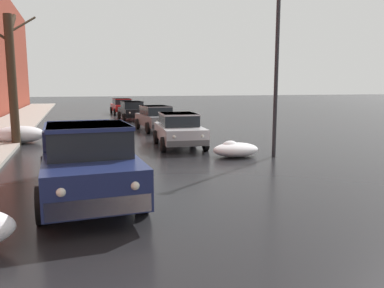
{
  "coord_description": "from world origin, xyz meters",
  "views": [
    {
      "loc": [
        -2.01,
        0.5,
        2.55
      ],
      "look_at": [
        1.43,
        11.37,
        0.81
      ],
      "focal_mm": 35.43,
      "sensor_mm": 36.0,
      "label": 1
    }
  ],
  "objects_px": {
    "pickup_truck_darkblue_approaching_near_lane": "(87,160)",
    "sedan_red_queued_behind_truck": "(122,106)",
    "sedan_silver_parked_kerbside_close": "(179,129)",
    "sedan_grey_parked_kerbside_mid": "(156,117)",
    "sedan_black_parked_far_down_block": "(132,110)",
    "bare_tree_mid_block": "(11,74)",
    "street_lamp_post": "(277,61)"
  },
  "relations": [
    {
      "from": "pickup_truck_darkblue_approaching_near_lane",
      "to": "sedan_red_queued_behind_truck",
      "type": "relative_size",
      "value": 1.34
    },
    {
      "from": "sedan_silver_parked_kerbside_close",
      "to": "sedan_grey_parked_kerbside_mid",
      "type": "bearing_deg",
      "value": 86.46
    },
    {
      "from": "sedan_black_parked_far_down_block",
      "to": "sedan_silver_parked_kerbside_close",
      "type": "bearing_deg",
      "value": -90.36
    },
    {
      "from": "sedan_grey_parked_kerbside_mid",
      "to": "sedan_silver_parked_kerbside_close",
      "type": "bearing_deg",
      "value": -93.54
    },
    {
      "from": "bare_tree_mid_block",
      "to": "sedan_grey_parked_kerbside_mid",
      "type": "relative_size",
      "value": 1.4
    },
    {
      "from": "bare_tree_mid_block",
      "to": "sedan_red_queued_behind_truck",
      "type": "relative_size",
      "value": 1.4
    },
    {
      "from": "pickup_truck_darkblue_approaching_near_lane",
      "to": "street_lamp_post",
      "type": "bearing_deg",
      "value": 25.97
    },
    {
      "from": "pickup_truck_darkblue_approaching_near_lane",
      "to": "sedan_silver_parked_kerbside_close",
      "type": "xyz_separation_m",
      "value": [
        4.02,
        6.57,
        -0.13
      ]
    },
    {
      "from": "pickup_truck_darkblue_approaching_near_lane",
      "to": "sedan_black_parked_far_down_block",
      "type": "bearing_deg",
      "value": 78.48
    },
    {
      "from": "sedan_grey_parked_kerbside_mid",
      "to": "sedan_black_parked_far_down_block",
      "type": "relative_size",
      "value": 1.02
    },
    {
      "from": "bare_tree_mid_block",
      "to": "pickup_truck_darkblue_approaching_near_lane",
      "type": "xyz_separation_m",
      "value": [
        2.66,
        -9.0,
        -2.19
      ]
    },
    {
      "from": "sedan_silver_parked_kerbside_close",
      "to": "sedan_grey_parked_kerbside_mid",
      "type": "height_order",
      "value": "same"
    },
    {
      "from": "sedan_black_parked_far_down_block",
      "to": "sedan_red_queued_behind_truck",
      "type": "relative_size",
      "value": 0.98
    },
    {
      "from": "pickup_truck_darkblue_approaching_near_lane",
      "to": "sedan_red_queued_behind_truck",
      "type": "xyz_separation_m",
      "value": [
        4.18,
        26.73,
        -0.13
      ]
    },
    {
      "from": "sedan_grey_parked_kerbside_mid",
      "to": "sedan_red_queued_behind_truck",
      "type": "distance_m",
      "value": 13.83
    },
    {
      "from": "sedan_grey_parked_kerbside_mid",
      "to": "street_lamp_post",
      "type": "xyz_separation_m",
      "value": [
        2.27,
        -9.64,
        2.69
      ]
    },
    {
      "from": "sedan_red_queued_behind_truck",
      "to": "sedan_grey_parked_kerbside_mid",
      "type": "bearing_deg",
      "value": -89.02
    },
    {
      "from": "pickup_truck_darkblue_approaching_near_lane",
      "to": "sedan_black_parked_far_down_block",
      "type": "xyz_separation_m",
      "value": [
        4.11,
        20.15,
        -0.13
      ]
    },
    {
      "from": "sedan_silver_parked_kerbside_close",
      "to": "street_lamp_post",
      "type": "relative_size",
      "value": 0.64
    },
    {
      "from": "bare_tree_mid_block",
      "to": "sedan_grey_parked_kerbside_mid",
      "type": "distance_m",
      "value": 8.41
    },
    {
      "from": "sedan_grey_parked_kerbside_mid",
      "to": "bare_tree_mid_block",
      "type": "bearing_deg",
      "value": -151.11
    },
    {
      "from": "pickup_truck_darkblue_approaching_near_lane",
      "to": "sedan_black_parked_far_down_block",
      "type": "distance_m",
      "value": 20.57
    },
    {
      "from": "sedan_silver_parked_kerbside_close",
      "to": "sedan_red_queued_behind_truck",
      "type": "xyz_separation_m",
      "value": [
        0.15,
        20.16,
        0.0
      ]
    },
    {
      "from": "pickup_truck_darkblue_approaching_near_lane",
      "to": "sedan_red_queued_behind_truck",
      "type": "distance_m",
      "value": 27.05
    },
    {
      "from": "bare_tree_mid_block",
      "to": "pickup_truck_darkblue_approaching_near_lane",
      "type": "distance_m",
      "value": 9.63
    },
    {
      "from": "sedan_black_parked_far_down_block",
      "to": "street_lamp_post",
      "type": "bearing_deg",
      "value": -81.32
    },
    {
      "from": "street_lamp_post",
      "to": "sedan_red_queued_behind_truck",
      "type": "bearing_deg",
      "value": 96.1
    },
    {
      "from": "street_lamp_post",
      "to": "sedan_grey_parked_kerbside_mid",
      "type": "bearing_deg",
      "value": 103.26
    },
    {
      "from": "bare_tree_mid_block",
      "to": "sedan_grey_parked_kerbside_mid",
      "type": "bearing_deg",
      "value": 28.89
    },
    {
      "from": "sedan_black_parked_far_down_block",
      "to": "sedan_red_queued_behind_truck",
      "type": "distance_m",
      "value": 6.58
    },
    {
      "from": "sedan_grey_parked_kerbside_mid",
      "to": "street_lamp_post",
      "type": "height_order",
      "value": "street_lamp_post"
    },
    {
      "from": "sedan_silver_parked_kerbside_close",
      "to": "sedan_grey_parked_kerbside_mid",
      "type": "xyz_separation_m",
      "value": [
        0.39,
        6.34,
        0.0
      ]
    }
  ]
}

